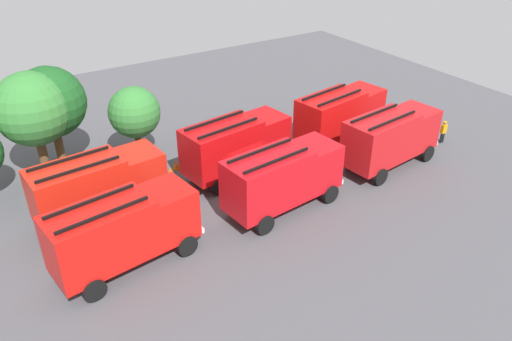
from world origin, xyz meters
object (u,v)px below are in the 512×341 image
(fire_truck_2, at_px, (391,136))
(fire_truck_5, at_px, (340,113))
(fire_truck_3, at_px, (98,185))
(traffic_cone_2, at_px, (176,165))
(firefighter_0, at_px, (409,115))
(traffic_cone_1, at_px, (171,171))
(firefighter_2, at_px, (343,108))
(fire_truck_1, at_px, (283,176))
(traffic_cone_0, at_px, (221,158))
(fire_truck_4, at_px, (236,144))
(tree_3, at_px, (134,113))
(fire_truck_0, at_px, (123,229))
(tree_1, at_px, (32,109))
(firefighter_1, at_px, (443,131))
(tree_2, at_px, (50,103))

(fire_truck_2, distance_m, fire_truck_5, 4.57)
(fire_truck_3, xyz_separation_m, traffic_cone_2, (5.72, 2.83, -1.83))
(firefighter_0, distance_m, traffic_cone_1, 18.49)
(firefighter_2, relative_size, traffic_cone_1, 3.10)
(fire_truck_1, height_order, traffic_cone_0, fire_truck_1)
(firefighter_0, xyz_separation_m, traffic_cone_1, (-18.22, 3.08, -0.70))
(traffic_cone_2, bearing_deg, traffic_cone_0, -15.22)
(firefighter_0, bearing_deg, traffic_cone_2, -64.13)
(traffic_cone_1, bearing_deg, fire_truck_4, -30.35)
(firefighter_0, height_order, tree_3, tree_3)
(fire_truck_0, relative_size, fire_truck_4, 1.00)
(fire_truck_0, relative_size, fire_truck_2, 1.00)
(traffic_cone_1, bearing_deg, fire_truck_0, -127.92)
(fire_truck_0, bearing_deg, tree_1, 89.78)
(fire_truck_2, relative_size, firefighter_2, 4.06)
(tree_3, xyz_separation_m, traffic_cone_2, (1.51, -2.44, -3.14))
(tree_3, height_order, traffic_cone_2, tree_3)
(fire_truck_1, distance_m, fire_truck_5, 9.76)
(fire_truck_5, xyz_separation_m, traffic_cone_1, (-12.23, 2.00, -1.86))
(fire_truck_2, relative_size, tree_1, 1.07)
(fire_truck_0, height_order, traffic_cone_1, fire_truck_0)
(fire_truck_4, xyz_separation_m, tree_1, (-10.30, 6.08, 2.50))
(firefighter_0, distance_m, firefighter_1, 3.13)
(fire_truck_5, distance_m, tree_2, 19.12)
(firefighter_1, height_order, traffic_cone_1, firefighter_1)
(fire_truck_3, distance_m, firefighter_0, 23.35)
(fire_truck_1, xyz_separation_m, fire_truck_2, (8.73, 0.36, 0.00))
(firefighter_1, xyz_separation_m, traffic_cone_1, (-18.34, 6.21, -0.61))
(fire_truck_1, xyz_separation_m, firefighter_2, (11.05, 7.43, -1.11))
(fire_truck_0, distance_m, firefighter_2, 21.53)
(fire_truck_3, bearing_deg, tree_2, 88.65)
(traffic_cone_0, relative_size, traffic_cone_2, 1.08)
(firefighter_2, distance_m, tree_3, 16.12)
(fire_truck_4, distance_m, traffic_cone_2, 4.40)
(fire_truck_3, distance_m, traffic_cone_0, 9.02)
(fire_truck_1, distance_m, traffic_cone_1, 8.11)
(tree_1, distance_m, traffic_cone_0, 11.83)
(fire_truck_1, bearing_deg, fire_truck_4, 86.49)
(fire_truck_3, bearing_deg, traffic_cone_0, 8.52)
(fire_truck_5, xyz_separation_m, tree_2, (-17.75, 6.66, 2.44))
(firefighter_0, bearing_deg, tree_1, -68.36)
(tree_3, relative_size, traffic_cone_2, 7.93)
(fire_truck_2, relative_size, traffic_cone_1, 12.57)
(fire_truck_4, relative_size, firefighter_0, 4.21)
(tree_2, bearing_deg, traffic_cone_1, -40.16)
(fire_truck_2, relative_size, firefighter_0, 4.19)
(traffic_cone_2, bearing_deg, fire_truck_1, -66.82)
(tree_3, bearing_deg, fire_truck_2, -35.33)
(fire_truck_0, height_order, fire_truck_4, same)
(fire_truck_5, xyz_separation_m, traffic_cone_2, (-11.61, 2.51, -1.83))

